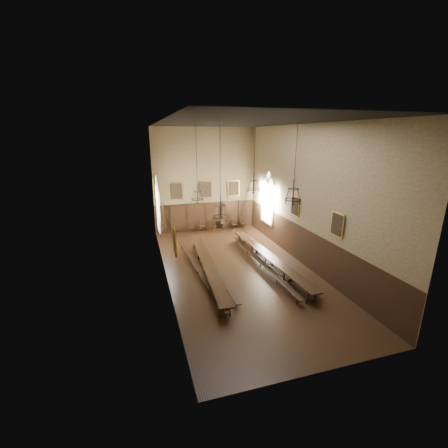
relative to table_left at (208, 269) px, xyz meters
name	(u,v)px	position (x,y,z in m)	size (l,w,h in m)	color
floor	(238,270)	(2.01, 0.06, -0.41)	(9.00, 18.00, 0.02)	black
ceiling	(240,122)	(2.01, 0.06, 8.61)	(9.00, 18.00, 0.02)	black
wall_back	(205,181)	(2.01, 9.07, 4.10)	(9.00, 0.02, 9.00)	#8A7955
wall_front	(332,259)	(2.01, -8.95, 4.10)	(9.00, 0.02, 9.00)	#8A7955
wall_left	(163,207)	(-2.50, 0.06, 4.10)	(0.02, 18.00, 9.00)	#8A7955
wall_right	(306,197)	(6.52, 0.06, 4.10)	(0.02, 18.00, 9.00)	#8A7955
wainscot_panelling	(238,252)	(2.01, 0.06, 0.85)	(9.00, 18.00, 2.50)	black
table_left	(208,269)	(0.00, 0.00, 0.00)	(1.36, 10.34, 0.80)	black
table_right	(269,261)	(4.11, -0.01, 0.00)	(1.20, 10.39, 0.81)	black
bench_left_outer	(198,270)	(-0.58, 0.28, -0.11)	(0.89, 10.06, 0.45)	black
bench_left_inner	(215,268)	(0.50, 0.22, -0.14)	(0.28, 9.23, 0.42)	black
bench_right_inner	(260,263)	(3.56, 0.08, -0.11)	(0.37, 10.21, 0.46)	black
bench_right_outer	(275,260)	(4.66, 0.23, -0.12)	(0.82, 9.79, 0.44)	black
chair_2	(192,229)	(0.60, 8.57, -0.12)	(0.45, 0.45, 0.95)	black
chair_3	(202,228)	(1.59, 8.65, -0.10)	(0.46, 0.46, 1.02)	black
chair_4	(213,228)	(2.59, 8.57, -0.13)	(0.50, 0.50, 0.89)	black
chair_5	(224,226)	(3.56, 8.54, -0.09)	(0.59, 0.59, 1.04)	black
chair_6	(235,226)	(4.62, 8.58, -0.14)	(0.42, 0.42, 0.86)	black
chair_7	(242,225)	(5.40, 8.63, -0.11)	(0.47, 0.47, 0.97)	black
chandelier_back_left	(197,194)	(0.07, 2.98, 4.12)	(0.82, 0.82, 4.97)	black
chandelier_back_right	(254,185)	(3.99, 2.68, 4.59)	(0.92, 0.92, 4.45)	black
chandelier_front_left	(220,211)	(0.18, -2.26, 4.22)	(0.89, 0.89, 4.85)	black
chandelier_front_right	(293,195)	(4.33, -2.17, 4.80)	(0.92, 0.92, 4.23)	black
portrait_back_0	(176,191)	(-0.59, 8.94, 3.30)	(1.10, 0.12, 1.40)	gold
portrait_back_1	(206,190)	(2.01, 8.94, 3.30)	(1.10, 0.12, 1.40)	gold
portrait_back_2	(234,188)	(4.61, 8.94, 3.30)	(1.10, 0.12, 1.40)	gold
portrait_left_0	(164,216)	(-2.37, 1.06, 3.30)	(0.12, 1.00, 1.30)	gold
portrait_left_1	(174,240)	(-2.37, -3.44, 3.30)	(0.12, 1.00, 1.30)	gold
portrait_right_0	(295,206)	(6.39, 1.06, 3.30)	(0.12, 1.00, 1.30)	gold
portrait_right_1	(337,224)	(6.39, -3.44, 3.30)	(0.12, 1.00, 1.30)	gold
window_right	(268,198)	(6.44, 5.56, 3.00)	(0.20, 2.20, 4.60)	white
window_left	(158,205)	(-2.42, 5.56, 3.00)	(0.20, 2.20, 4.60)	white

